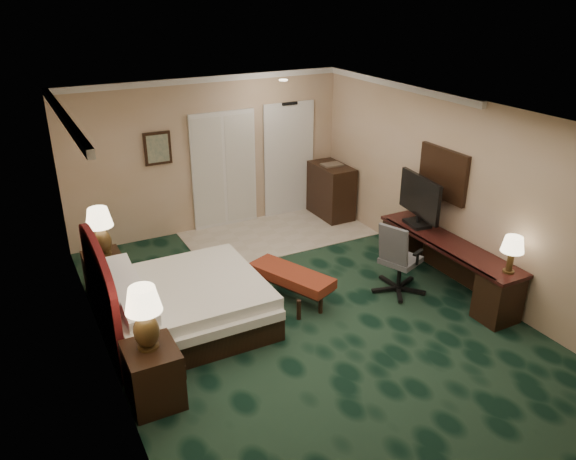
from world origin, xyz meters
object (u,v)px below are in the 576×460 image
lamp_far (101,232)px  desk (446,265)px  lamp_near (145,318)px  bed_bench (291,285)px  nightstand_near (153,375)px  tv (419,201)px  bed (187,305)px  desk_chair (401,257)px  minibar (331,191)px  nightstand_far (105,275)px

lamp_far → desk: (4.41, -2.05, -0.62)m
lamp_near → bed_bench: lamp_near is taller
nightstand_near → desk: size_ratio=0.27×
bed_bench → tv: 2.32m
bed → lamp_near: bearing=-123.3°
desk_chair → desk: bearing=-39.4°
tv → minibar: tv is taller
lamp_far → lamp_near: bearing=-90.6°
nightstand_near → lamp_near: bearing=99.3°
bed → bed_bench: bed is taller
nightstand_far → desk_chair: (3.77, -1.83, 0.23)m
bed_bench → desk: (2.14, -0.75, 0.15)m
nightstand_far → bed_bench: size_ratio=0.51×
nightstand_far → lamp_near: lamp_near is taller
nightstand_far → lamp_near: 2.56m
desk → nightstand_near: bearing=-174.0°
minibar → nightstand_far: bearing=-166.1°
tv → desk_chair: size_ratio=0.91×
bed → desk: 3.73m
bed → lamp_far: bearing=120.5°
nightstand_near → lamp_far: 2.60m
nightstand_near → minibar: minibar is taller
bed_bench → tv: bearing=-24.4°
lamp_near → lamp_far: bearing=89.4°
desk_chair → minibar: (0.64, 2.91, -0.05)m
nightstand_near → minibar: bearing=39.2°
nightstand_far → desk: desk is taller
lamp_far → desk: 4.90m
bed → lamp_far: lamp_far is taller
lamp_near → desk_chair: lamp_near is taller
lamp_far → minibar: size_ratio=0.69×
nightstand_near → desk: 4.45m
bed → lamp_near: lamp_near is taller
bed → nightstand_far: bearing=121.5°
bed → lamp_far: (-0.76, 1.29, 0.68)m
lamp_near → tv: 4.58m
lamp_near → tv: tv is taller
bed → minibar: bearing=33.1°
lamp_near → tv: size_ratio=0.71×
lamp_far → desk_chair: bearing=-26.1°
bed → tv: size_ratio=1.92×
bed → tv: (3.66, -0.06, 0.80)m
bed → desk_chair: desk_chair is taller
lamp_near → lamp_far: size_ratio=1.01×
nightstand_far → desk: (4.44, -2.04, 0.04)m
desk → tv: (0.00, 0.70, 0.75)m
lamp_far → desk: size_ratio=0.28×
nightstand_near → lamp_far: size_ratio=0.95×
tv → minibar: size_ratio=0.99×
bed_bench → tv: tv is taller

